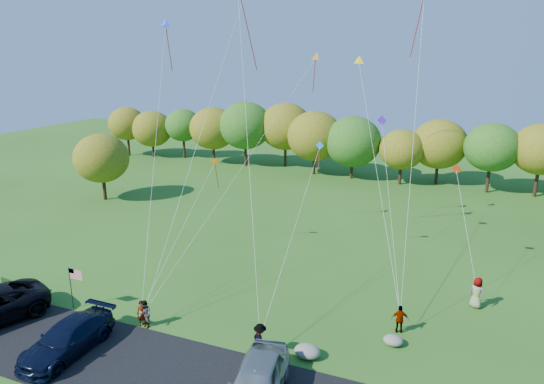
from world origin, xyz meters
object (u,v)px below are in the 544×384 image
Objects in this scene: minivan_navy at (67,339)px; flyer_c at (260,340)px; flyer_e at (477,293)px; park_bench at (12,286)px; trash_barrel at (24,288)px; flyer_b at (145,314)px; minivan_silver at (257,383)px; flyer_a at (142,314)px; flyer_d at (400,319)px.

flyer_c is at bearing 21.22° from minivan_navy.
flyer_e reaches higher than flyer_c.
flyer_c is 0.97× the size of park_bench.
trash_barrel is at bearing 12.40° from park_bench.
flyer_c reaches higher than minivan_navy.
minivan_silver is at bearing 8.70° from flyer_b.
flyer_b is at bearing 36.03° from flyer_c.
minivan_silver is 5.48× the size of trash_barrel.
flyer_c is at bearing -0.35° from trash_barrel.
minivan_silver is 3.43× the size of flyer_b.
flyer_e reaches higher than flyer_b.
flyer_e is at bearing 24.54° from park_bench.
minivan_navy is 3.38× the size of flyer_b.
flyer_e is 27.94m from trash_barrel.
flyer_b is (-8.23, 3.16, -0.20)m from minivan_silver.
flyer_a is at bearing 149.75° from minivan_silver.
flyer_c is at bearing -16.27° from flyer_a.
minivan_navy reaches higher than flyer_b.
flyer_e is at bearing 19.45° from trash_barrel.
flyer_a is 0.88× the size of flyer_c.
flyer_c reaches higher than park_bench.
minivan_navy is at bearing -26.88° from trash_barrel.
flyer_b is at bearing -16.27° from flyer_a.
park_bench is (-18.41, 3.16, -0.46)m from minivan_silver.
flyer_d is at bearing 28.76° from minivan_navy.
flyer_e is at bearing 58.61° from flyer_b.
minivan_silver reaches higher than flyer_e.
minivan_silver is 3.02× the size of park_bench.
minivan_silver is 3.10× the size of flyer_c.
park_bench is (-17.16, -0.01, -0.35)m from flyer_c.
flyer_e is at bearing 34.05° from minivan_navy.
park_bench is at bearing 36.05° from flyer_c.
trash_barrel is at bearing 35.68° from flyer_c.
minivan_navy is 2.98× the size of park_bench.
trash_barrel is (-26.34, -9.30, -0.46)m from flyer_e.
flyer_e is at bearing 12.33° from flyer_a.
minivan_silver is 3.42× the size of flyer_d.
minivan_navy is 4.13m from flyer_b.
flyer_a is (-8.45, 3.16, -0.22)m from minivan_silver.
minivan_silver is 15.34m from flyer_e.
flyer_a is 1.55× the size of trash_barrel.
flyer_d is 1.60× the size of trash_barrel.
flyer_a is 7.21m from flyer_c.
flyer_d is at bearing 17.24° from park_bench.
park_bench is (-9.96, -0.01, -0.24)m from flyer_a.
flyer_c reaches higher than flyer_b.
minivan_silver is at bearing 147.51° from flyer_c.
minivan_navy reaches higher than park_bench.
flyer_b is 1.00× the size of flyer_d.
minivan_silver is at bearing -4.26° from park_bench.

